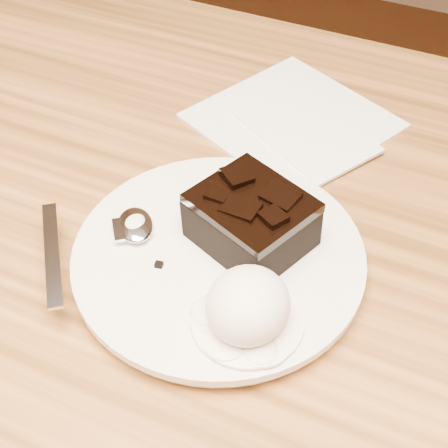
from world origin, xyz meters
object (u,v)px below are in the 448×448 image
at_px(ice_cream_scoop, 248,305).
at_px(napkin, 292,119).
at_px(brownie, 251,223).
at_px(plate, 219,260).
at_px(spoon, 136,226).

bearing_deg(ice_cream_scoop, napkin, 103.24).
bearing_deg(brownie, napkin, 99.73).
xyz_separation_m(ice_cream_scoop, napkin, (-0.06, 0.25, -0.04)).
height_order(brownie, ice_cream_scoop, ice_cream_scoop).
bearing_deg(brownie, plate, -128.08).
bearing_deg(plate, spoon, -174.85).
bearing_deg(spoon, brownie, -19.38).
height_order(plate, ice_cream_scoop, ice_cream_scoop).
xyz_separation_m(plate, napkin, (-0.01, 0.20, -0.01)).
bearing_deg(plate, brownie, 51.92).
relative_size(plate, spoon, 1.41).
bearing_deg(napkin, spoon, -104.91).
bearing_deg(plate, napkin, 93.87).
xyz_separation_m(ice_cream_scoop, spoon, (-0.11, 0.05, -0.02)).
xyz_separation_m(spoon, napkin, (0.06, 0.21, -0.02)).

